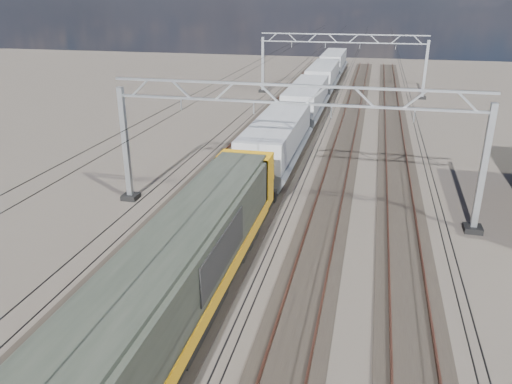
% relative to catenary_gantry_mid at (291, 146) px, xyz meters
% --- Properties ---
extents(ground, '(160.00, 160.00, 0.00)m').
position_rel_catenary_gantry_mid_xyz_m(ground, '(-0.00, -4.00, -3.91)').
color(ground, black).
rests_on(ground, ground).
extents(track_outer_west, '(2.60, 140.00, 0.30)m').
position_rel_catenary_gantry_mid_xyz_m(track_outer_west, '(-6.00, -4.00, -3.83)').
color(track_outer_west, black).
rests_on(track_outer_west, ground).
extents(track_loco, '(2.60, 140.00, 0.30)m').
position_rel_catenary_gantry_mid_xyz_m(track_loco, '(-2.00, -4.00, -3.83)').
color(track_loco, black).
rests_on(track_loco, ground).
extents(track_inner_east, '(2.60, 140.00, 0.30)m').
position_rel_catenary_gantry_mid_xyz_m(track_inner_east, '(2.00, -4.00, -3.83)').
color(track_inner_east, black).
rests_on(track_inner_east, ground).
extents(track_outer_east, '(2.60, 140.00, 0.30)m').
position_rel_catenary_gantry_mid_xyz_m(track_outer_east, '(6.00, -4.00, -3.83)').
color(track_outer_east, black).
rests_on(track_outer_east, ground).
extents(catenary_gantry_mid, '(19.90, 0.90, 7.11)m').
position_rel_catenary_gantry_mid_xyz_m(catenary_gantry_mid, '(0.00, 0.00, 0.00)').
color(catenary_gantry_mid, '#9AA1A8').
rests_on(catenary_gantry_mid, ground).
extents(catenary_gantry_far, '(19.90, 0.90, 7.11)m').
position_rel_catenary_gantry_mid_xyz_m(catenary_gantry_far, '(0.00, 36.00, 0.00)').
color(catenary_gantry_far, '#9AA1A8').
rests_on(catenary_gantry_far, ground).
extents(overhead_wires, '(12.03, 140.00, 0.53)m').
position_rel_catenary_gantry_mid_xyz_m(overhead_wires, '(-0.00, 4.00, 1.84)').
color(overhead_wires, black).
rests_on(overhead_wires, ground).
extents(locomotive, '(2.76, 21.10, 3.62)m').
position_rel_catenary_gantry_mid_xyz_m(locomotive, '(-2.00, -11.11, -1.58)').
color(locomotive, black).
rests_on(locomotive, ground).
extents(hopper_wagon_lead, '(3.38, 13.00, 3.25)m').
position_rel_catenary_gantry_mid_xyz_m(hopper_wagon_lead, '(-2.00, 6.58, -1.67)').
color(hopper_wagon_lead, black).
rests_on(hopper_wagon_lead, ground).
extents(hopper_wagon_mid, '(3.38, 13.00, 3.25)m').
position_rel_catenary_gantry_mid_xyz_m(hopper_wagon_mid, '(-2.00, 20.78, -1.67)').
color(hopper_wagon_mid, black).
rests_on(hopper_wagon_mid, ground).
extents(hopper_wagon_third, '(3.38, 13.00, 3.25)m').
position_rel_catenary_gantry_mid_xyz_m(hopper_wagon_third, '(-2.00, 34.98, -1.67)').
color(hopper_wagon_third, black).
rests_on(hopper_wagon_third, ground).
extents(hopper_wagon_fourth, '(3.38, 13.00, 3.25)m').
position_rel_catenary_gantry_mid_xyz_m(hopper_wagon_fourth, '(-2.00, 49.18, -1.67)').
color(hopper_wagon_fourth, black).
rests_on(hopper_wagon_fourth, ground).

